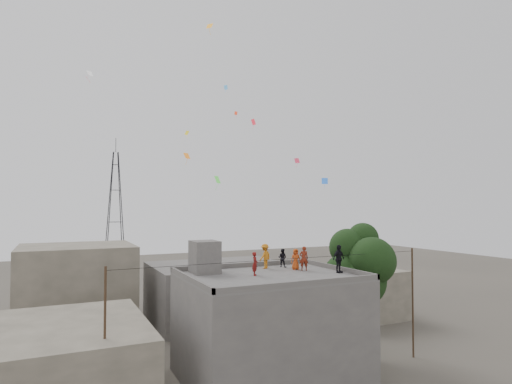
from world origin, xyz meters
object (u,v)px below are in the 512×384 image
transmission_tower (115,215)px  person_red_adult (304,258)px  tree (361,267)px  person_dark_adult (339,259)px  stair_head_box (205,257)px

transmission_tower → person_red_adult: bearing=-79.9°
transmission_tower → person_red_adult: (6.96, -39.16, -2.19)m
tree → person_dark_adult: 3.46m
person_dark_adult → person_red_adult: bearing=113.1°
stair_head_box → person_dark_adult: (7.60, -3.55, -0.13)m
stair_head_box → tree: bearing=-10.7°
transmission_tower → person_dark_adult: transmission_tower is taller
person_red_adult → person_dark_adult: 2.30m
tree → person_red_adult: bearing=176.8°
person_red_adult → person_dark_adult: size_ratio=0.89×
transmission_tower → tree: bearing=-73.9°
person_red_adult → person_dark_adult: bearing=152.0°
stair_head_box → person_red_adult: (6.16, -1.76, -0.22)m
tree → person_red_adult: size_ratio=5.83×
stair_head_box → transmission_tower: (-0.80, 37.40, 1.97)m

